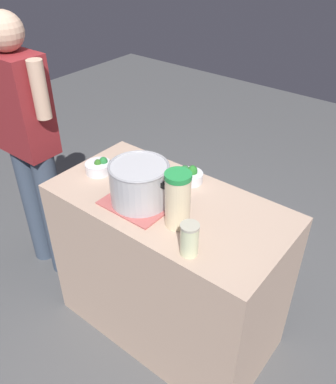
# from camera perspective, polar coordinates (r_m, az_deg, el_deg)

# --- Properties ---
(ground_plane) EXTENTS (8.00, 8.00, 0.00)m
(ground_plane) POSITION_cam_1_polar(r_m,az_deg,el_deg) (2.54, -0.00, -18.05)
(ground_plane) COLOR #565658
(counter_slab) EXTENTS (1.18, 0.60, 0.91)m
(counter_slab) POSITION_cam_1_polar(r_m,az_deg,el_deg) (2.19, -0.00, -10.88)
(counter_slab) COLOR tan
(counter_slab) RESTS_ON ground_plane
(dish_cloth) EXTENTS (0.31, 0.28, 0.01)m
(dish_cloth) POSITION_cam_1_polar(r_m,az_deg,el_deg) (1.89, -3.96, -1.30)
(dish_cloth) COLOR #BB5A57
(dish_cloth) RESTS_ON counter_slab
(cooking_pot) EXTENTS (0.35, 0.28, 0.19)m
(cooking_pot) POSITION_cam_1_polar(r_m,az_deg,el_deg) (1.83, -4.09, 1.33)
(cooking_pot) COLOR #B7B7BC
(cooking_pot) RESTS_ON dish_cloth
(lemonade_pitcher) EXTENTS (0.11, 0.11, 0.26)m
(lemonade_pitcher) POSITION_cam_1_polar(r_m,az_deg,el_deg) (1.68, 1.39, -1.07)
(lemonade_pitcher) COLOR beige
(lemonade_pitcher) RESTS_ON counter_slab
(mason_jar) EXTENTS (0.08, 0.08, 0.14)m
(mason_jar) POSITION_cam_1_polar(r_m,az_deg,el_deg) (1.57, 3.07, -6.72)
(mason_jar) COLOR beige
(mason_jar) RESTS_ON counter_slab
(broccoli_bowl_front) EXTENTS (0.14, 0.14, 0.08)m
(broccoli_bowl_front) POSITION_cam_1_polar(r_m,az_deg,el_deg) (2.12, -9.78, 3.58)
(broccoli_bowl_front) COLOR silver
(broccoli_bowl_front) RESTS_ON counter_slab
(broccoli_bowl_center) EXTENTS (0.13, 0.13, 0.09)m
(broccoli_bowl_center) POSITION_cam_1_polar(r_m,az_deg,el_deg) (2.02, 3.07, 2.37)
(broccoli_bowl_center) COLOR silver
(broccoli_bowl_center) RESTS_ON counter_slab
(person_cook) EXTENTS (0.50, 0.20, 1.65)m
(person_cook) POSITION_cam_1_polar(r_m,az_deg,el_deg) (2.48, -19.11, 6.21)
(person_cook) COLOR #3F4C5F
(person_cook) RESTS_ON ground_plane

